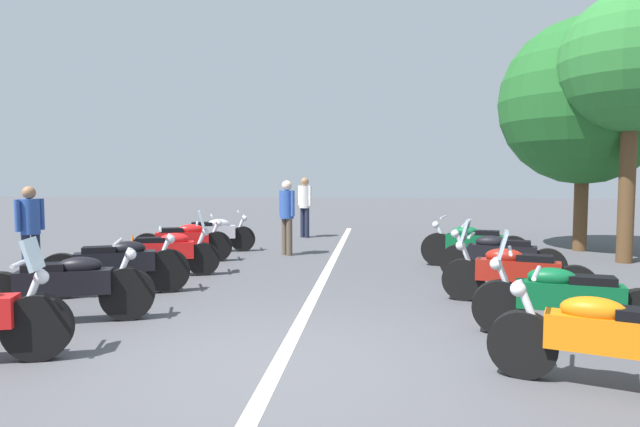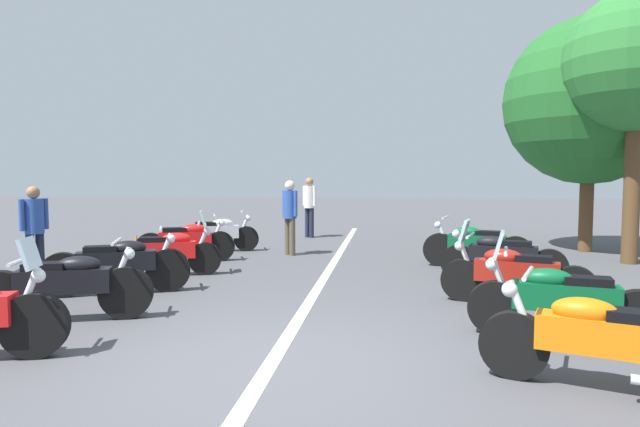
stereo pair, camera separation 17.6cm
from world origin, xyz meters
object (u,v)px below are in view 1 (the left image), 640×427
motorcycle_left_row_2 (117,265)px  motorcycle_right_row_1 (566,299)px  traffic_cone_0 (133,249)px  roadside_tree_0 (584,102)px  motorcycle_right_row_4 (473,245)px  motorcycle_right_row_3 (500,256)px  motorcycle_left_row_3 (166,252)px  motorcycle_left_row_4 (183,241)px  motorcycle_right_row_2 (515,273)px  bystander_1 (287,211)px  bystander_2 (305,202)px  bystander_0 (30,226)px  motorcycle_left_row_1 (66,286)px  motorcycle_left_row_5 (212,233)px  roadside_tree_1 (632,64)px  motorcycle_right_row_0 (613,339)px

motorcycle_left_row_2 → motorcycle_right_row_1: 6.24m
traffic_cone_0 → roadside_tree_0: bearing=-73.5°
motorcycle_right_row_1 → motorcycle_right_row_4: 4.67m
motorcycle_right_row_3 → motorcycle_right_row_4: bearing=-67.6°
motorcycle_left_row_3 → motorcycle_right_row_1: (-3.12, -5.88, 0.01)m
traffic_cone_0 → motorcycle_right_row_1: bearing=-122.0°
motorcycle_right_row_4 → roadside_tree_0: roadside_tree_0 is taller
motorcycle_left_row_4 → motorcycle_right_row_2: (-3.07, -6.00, 0.00)m
motorcycle_left_row_3 → motorcycle_right_row_3: size_ratio=0.93×
traffic_cone_0 → bystander_1: bystander_1 is taller
motorcycle_left_row_4 → bystander_2: bearing=48.4°
motorcycle_left_row_2 → roadside_tree_0: 11.10m
bystander_0 → motorcycle_left_row_2: bearing=-1.7°
motorcycle_left_row_1 → traffic_cone_0: (4.45, 1.26, -0.18)m
motorcycle_right_row_4 → bystander_0: 8.20m
motorcycle_right_row_4 → bystander_2: bystander_2 is taller
motorcycle_left_row_5 → motorcycle_right_row_2: size_ratio=1.00×
traffic_cone_0 → roadside_tree_1: (1.18, -10.27, 3.84)m
motorcycle_left_row_2 → motorcycle_left_row_5: (4.70, -0.02, -0.02)m
roadside_tree_0 → motorcycle_right_row_1: bearing=159.0°
traffic_cone_0 → bystander_1: 3.44m
motorcycle_right_row_2 → motorcycle_right_row_4: size_ratio=0.99×
motorcycle_left_row_4 → motorcycle_right_row_1: motorcycle_right_row_1 is taller
motorcycle_left_row_3 → motorcycle_left_row_4: (1.56, 0.26, 0.00)m
motorcycle_left_row_4 → motorcycle_right_row_3: motorcycle_left_row_4 is taller
bystander_2 → roadside_tree_0: bearing=111.2°
motorcycle_left_row_5 → roadside_tree_0: (1.16, -8.88, 3.16)m
motorcycle_right_row_3 → bystander_2: (6.24, 4.24, 0.60)m
bystander_1 → roadside_tree_1: bearing=131.6°
motorcycle_right_row_0 → motorcycle_right_row_4: motorcycle_right_row_4 is taller
motorcycle_right_row_1 → bystander_1: 7.27m
motorcycle_left_row_3 → motorcycle_left_row_4: 1.58m
motorcycle_right_row_1 → bystander_2: 10.42m
roadside_tree_0 → motorcycle_right_row_2: bearing=152.8°
bystander_1 → motorcycle_right_row_3: bearing=101.4°
motorcycle_left_row_5 → roadside_tree_1: roadside_tree_1 is taller
motorcycle_left_row_5 → motorcycle_right_row_1: 8.70m
bystander_2 → motorcycle_right_row_1: bearing=61.5°
motorcycle_left_row_1 → roadside_tree_0: 11.89m
roadside_tree_0 → motorcycle_right_row_0: bearing=161.6°
motorcycle_left_row_5 → bystander_0: 4.32m
motorcycle_right_row_0 → bystander_1: (7.40, 4.04, 0.57)m
motorcycle_left_row_2 → roadside_tree_1: roadside_tree_1 is taller
motorcycle_right_row_3 → traffic_cone_0: 7.30m
motorcycle_left_row_2 → motorcycle_right_row_3: (1.70, -6.07, -0.02)m
motorcycle_left_row_3 → motorcycle_left_row_2: bearing=-114.0°
motorcycle_right_row_2 → roadside_tree_1: 6.36m
motorcycle_left_row_3 → motorcycle_right_row_0: motorcycle_left_row_3 is taller
bystander_2 → motorcycle_right_row_0: bearing=58.1°
motorcycle_left_row_5 → motorcycle_left_row_4: bearing=-110.8°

